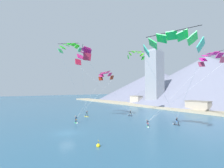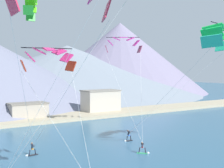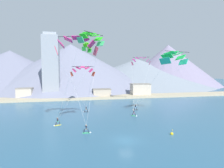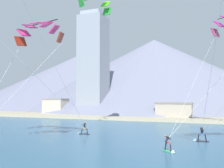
% 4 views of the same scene
% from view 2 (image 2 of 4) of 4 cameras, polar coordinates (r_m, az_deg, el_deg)
% --- Properties ---
extents(kitesurfer_near_lead, '(1.49, 1.53, 1.67)m').
position_cam_2_polar(kitesurfer_near_lead, '(42.03, 5.87, -11.91)').
color(kitesurfer_near_lead, '#33B266').
rests_on(kitesurfer_near_lead, ground).
extents(kitesurfer_mid_center, '(1.78, 0.66, 1.77)m').
position_cam_2_polar(kitesurfer_mid_center, '(48.88, 2.90, -9.77)').
color(kitesurfer_mid_center, black).
rests_on(kitesurfer_mid_center, ground).
extents(kitesurfer_far_right, '(1.78, 0.68, 1.73)m').
position_cam_2_polar(kitesurfer_far_right, '(42.19, -14.62, -11.90)').
color(kitesurfer_far_right, black).
rests_on(kitesurfer_far_right, ground).
extents(parafoil_kite_near_lead, '(10.67, 17.04, 15.80)m').
position_cam_2_polar(parafoil_kite_near_lead, '(57.19, 2.08, 7.48)').
color(parafoil_kite_near_lead, '#963556').
extents(parafoil_kite_near_trail, '(6.00, 9.71, 11.94)m').
position_cam_2_polar(parafoil_kite_near_trail, '(32.36, -11.44, 4.82)').
color(parafoil_kite_near_trail, maroon).
extents(parafoil_kite_mid_center, '(10.11, 14.63, 15.57)m').
position_cam_2_polar(parafoil_kite_mid_center, '(43.74, 18.59, 8.50)').
color(parafoil_kite_mid_center, '#24BE95').
extents(parafoil_kite_distant_high_outer, '(3.31, 5.66, 2.73)m').
position_cam_2_polar(parafoil_kite_distant_high_outer, '(43.90, -14.60, 13.69)').
color(parafoil_kite_distant_high_outer, green).
extents(shoreline_strip, '(180.00, 10.00, 0.70)m').
position_cam_2_polar(shoreline_strip, '(68.00, -16.79, -6.53)').
color(shoreline_strip, tan).
rests_on(shoreline_strip, ground).
extents(shore_building_harbour_front, '(9.37, 5.21, 5.94)m').
position_cam_2_polar(shore_building_harbour_front, '(79.15, -2.08, -3.23)').
color(shore_building_harbour_front, '#B7AD9E').
rests_on(shore_building_harbour_front, ground).
extents(shore_building_promenade_mid, '(8.29, 4.49, 3.87)m').
position_cam_2_polar(shore_building_promenade_mid, '(70.57, -15.12, -4.87)').
color(shore_building_promenade_mid, '#A89E8E').
rests_on(shore_building_promenade_mid, ground).
extents(mountain_peak_central_summit, '(120.74, 120.74, 22.19)m').
position_cam_2_polar(mountain_peak_central_summit, '(144.32, -8.20, 2.60)').
color(mountain_peak_central_summit, gray).
rests_on(mountain_peak_central_summit, ground).
extents(mountain_peak_far_spur, '(84.28, 84.28, 34.24)m').
position_cam_2_polar(mountain_peak_far_spur, '(154.54, 1.49, 4.85)').
color(mountain_peak_far_spur, gray).
rests_on(mountain_peak_far_spur, ground).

